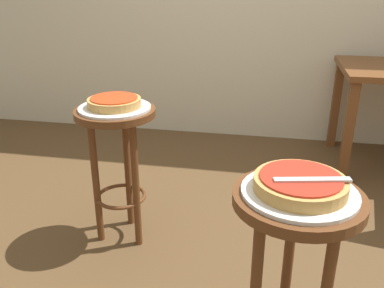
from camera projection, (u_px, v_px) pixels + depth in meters
name	position (u px, v px, depth m)	size (l,w,h in m)	color
ground_plane	(228.00, 242.00, 2.20)	(6.00, 6.00, 0.00)	brown
stool_foreground	(293.00, 247.00, 1.29)	(0.39, 0.39, 0.72)	#5B3319
serving_plate_foreground	(299.00, 192.00, 1.21)	(0.34, 0.34, 0.01)	silver
pizza_foreground	(300.00, 184.00, 1.20)	(0.27, 0.27, 0.05)	tan
stool_middle	(117.00, 145.00, 2.06)	(0.39, 0.39, 0.72)	#5B3319
serving_plate_middle	(115.00, 108.00, 1.98)	(0.35, 0.35, 0.01)	silver
pizza_middle	(114.00, 102.00, 1.97)	(0.26, 0.26, 0.05)	tan
pizza_server_knife	(312.00, 180.00, 1.17)	(0.22, 0.02, 0.01)	silver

